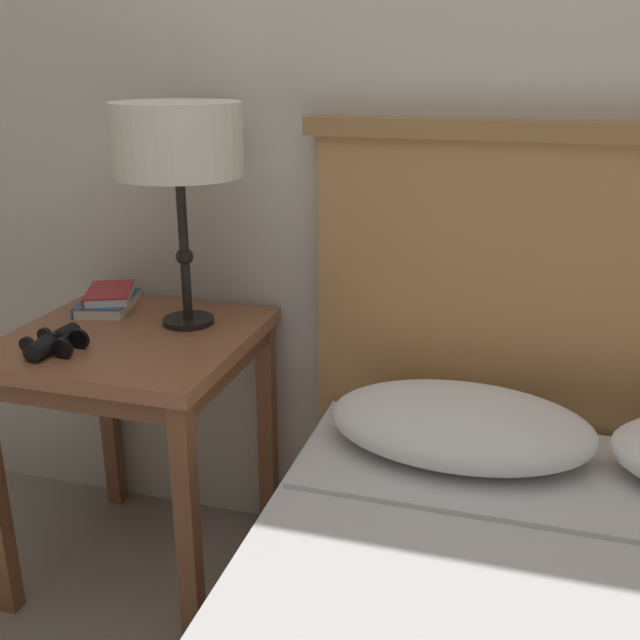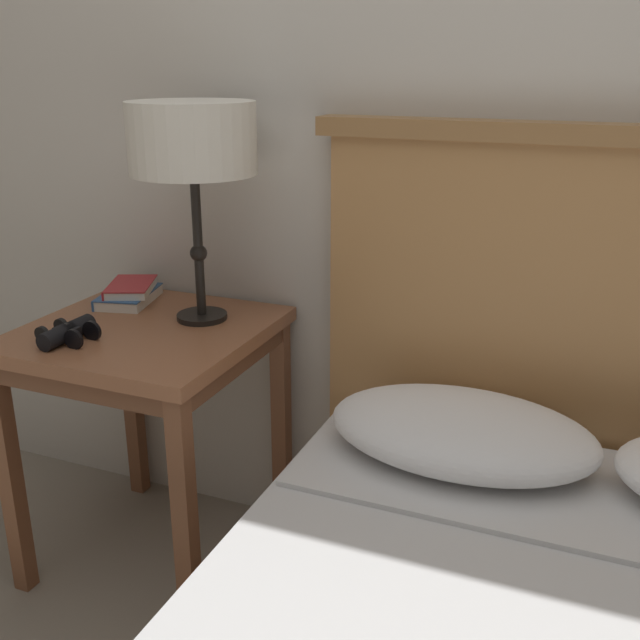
% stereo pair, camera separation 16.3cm
% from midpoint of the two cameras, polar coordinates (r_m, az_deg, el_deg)
% --- Properties ---
extents(wall_back, '(8.00, 0.06, 2.60)m').
position_cam_midpoint_polar(wall_back, '(1.86, 7.47, 18.56)').
color(wall_back, beige).
rests_on(wall_back, ground_plane).
extents(nightstand, '(0.58, 0.58, 0.68)m').
position_cam_midpoint_polar(nightstand, '(1.95, -16.33, -3.51)').
color(nightstand, brown).
rests_on(nightstand, ground_plane).
extents(table_lamp, '(0.31, 0.31, 0.55)m').
position_cam_midpoint_polar(table_lamp, '(1.85, -13.35, 12.89)').
color(table_lamp, black).
rests_on(table_lamp, nightstand).
extents(book_on_nightstand, '(0.17, 0.22, 0.03)m').
position_cam_midpoint_polar(book_on_nightstand, '(2.12, -18.09, 1.18)').
color(book_on_nightstand, silver).
rests_on(book_on_nightstand, nightstand).
extents(book_stacked_on_top, '(0.17, 0.21, 0.03)m').
position_cam_midpoint_polar(book_stacked_on_top, '(2.11, -17.96, 1.90)').
color(book_stacked_on_top, silver).
rests_on(book_stacked_on_top, book_on_nightstand).
extents(binoculars_pair, '(0.14, 0.16, 0.05)m').
position_cam_midpoint_polar(binoculars_pair, '(1.85, -22.02, -1.61)').
color(binoculars_pair, black).
rests_on(binoculars_pair, nightstand).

